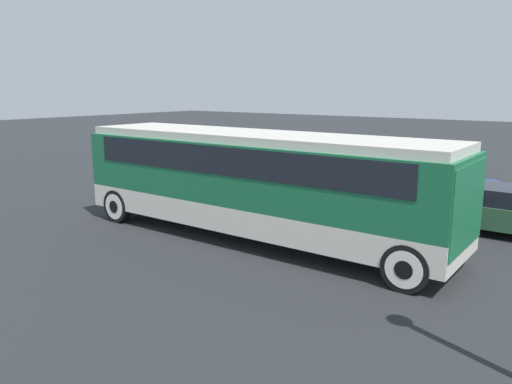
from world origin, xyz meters
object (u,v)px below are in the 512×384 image
object	(u,v)px
parked_car_mid	(509,211)
tour_bus	(259,176)
parked_car_near	(427,182)
parked_car_far	(301,176)

from	to	relation	value
parked_car_mid	tour_bus	bearing A→B (deg)	-139.29
parked_car_near	parked_car_mid	world-z (taller)	parked_car_mid
tour_bus	parked_car_mid	distance (m)	7.42
tour_bus	parked_car_mid	bearing A→B (deg)	40.71
parked_car_mid	parked_car_far	xyz separation A→B (m)	(-7.94, 1.37, -0.00)
tour_bus	parked_car_mid	xyz separation A→B (m)	(5.56, 4.78, -1.11)
parked_car_near	parked_car_mid	bearing A→B (deg)	-42.05
parked_car_near	parked_car_far	world-z (taller)	parked_car_far
tour_bus	parked_car_near	size ratio (longest dim) A/B	2.41
parked_car_near	parked_car_far	size ratio (longest dim) A/B	1.17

